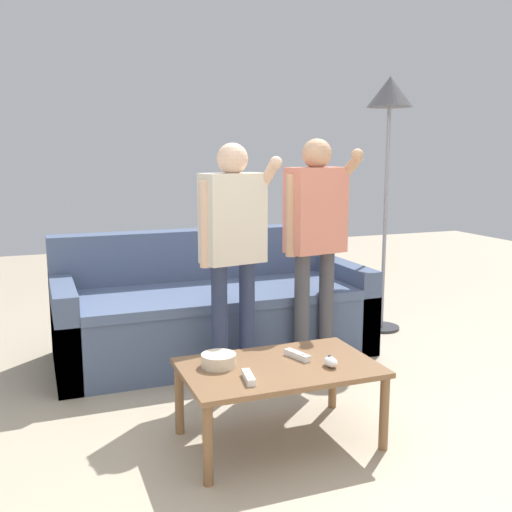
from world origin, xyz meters
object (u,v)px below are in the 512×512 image
object	(u,v)px
game_remote_nunchuk	(331,362)
game_remote_wand_near	(249,377)
snack_bowl	(219,360)
coffee_table	(279,374)
game_remote_wand_far	(297,355)
couch	(212,312)
floor_lamp	(389,112)
player_right	(316,227)
player_center	(233,237)

from	to	relation	value
game_remote_nunchuk	game_remote_wand_near	size ratio (longest dim) A/B	0.59
snack_bowl	game_remote_wand_near	bearing A→B (deg)	-71.79
coffee_table	game_remote_wand_far	xyz separation A→B (m)	(0.12, 0.06, 0.06)
couch	snack_bowl	distance (m)	1.30
snack_bowl	game_remote_nunchuk	world-z (taller)	snack_bowl
coffee_table	game_remote_wand_near	bearing A→B (deg)	-147.46
coffee_table	floor_lamp	world-z (taller)	floor_lamp
game_remote_nunchuk	floor_lamp	xyz separation A→B (m)	(1.26, 1.51, 1.25)
couch	coffee_table	xyz separation A→B (m)	(-0.07, -1.34, 0.05)
floor_lamp	game_remote_wand_near	distance (m)	2.59
coffee_table	game_remote_wand_far	bearing A→B (deg)	24.88
player_right	game_remote_wand_near	bearing A→B (deg)	-130.04
game_remote_nunchuk	snack_bowl	bearing A→B (deg)	158.54
floor_lamp	player_center	distance (m)	1.77
game_remote_wand_near	game_remote_wand_far	size ratio (longest dim) A/B	0.95
player_center	player_right	xyz separation A→B (m)	(0.56, 0.07, 0.02)
snack_bowl	game_remote_nunchuk	size ratio (longest dim) A/B	1.86
coffee_table	game_remote_nunchuk	world-z (taller)	game_remote_nunchuk
game_remote_nunchuk	game_remote_wand_near	xyz separation A→B (m)	(-0.42, -0.02, -0.01)
coffee_table	player_center	bearing A→B (deg)	88.13
couch	game_remote_wand_near	size ratio (longest dim) A/B	13.84
snack_bowl	player_right	distance (m)	1.22
game_remote_wand_far	coffee_table	bearing A→B (deg)	-155.12
couch	player_right	world-z (taller)	player_right
game_remote_nunchuk	game_remote_wand_far	distance (m)	0.19
couch	floor_lamp	size ratio (longest dim) A/B	1.09
player_right	game_remote_wand_near	world-z (taller)	player_right
floor_lamp	player_right	distance (m)	1.31
game_remote_nunchuk	player_right	size ratio (longest dim) A/B	0.06
floor_lamp	player_center	size ratio (longest dim) A/B	1.35
snack_bowl	floor_lamp	xyz separation A→B (m)	(1.74, 1.32, 1.25)
coffee_table	floor_lamp	bearing A→B (deg)	43.61
game_remote_nunchuk	game_remote_wand_far	xyz separation A→B (m)	(-0.09, 0.16, -0.01)
coffee_table	game_remote_nunchuk	xyz separation A→B (m)	(0.22, -0.10, 0.07)
snack_bowl	game_remote_wand_near	world-z (taller)	snack_bowl
snack_bowl	player_right	size ratio (longest dim) A/B	0.11
snack_bowl	floor_lamp	bearing A→B (deg)	37.08
snack_bowl	player_center	bearing A→B (deg)	65.58
game_remote_wand_far	floor_lamp	bearing A→B (deg)	44.90
player_right	game_remote_wand_far	world-z (taller)	player_right
game_remote_nunchuk	game_remote_wand_far	bearing A→B (deg)	120.58
game_remote_nunchuk	player_right	bearing A→B (deg)	67.99
floor_lamp	game_remote_wand_far	xyz separation A→B (m)	(-1.35, -1.35, -1.26)
snack_bowl	player_right	xyz separation A→B (m)	(0.85, 0.72, 0.50)
player_center	player_right	distance (m)	0.56
player_center	game_remote_wand_near	xyz separation A→B (m)	(-0.22, -0.86, -0.50)
couch	game_remote_wand_far	world-z (taller)	couch
snack_bowl	couch	bearing A→B (deg)	74.69
player_center	game_remote_wand_far	xyz separation A→B (m)	(0.10, -0.68, -0.50)
coffee_table	game_remote_wand_far	world-z (taller)	game_remote_wand_far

